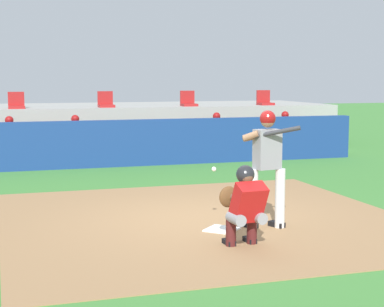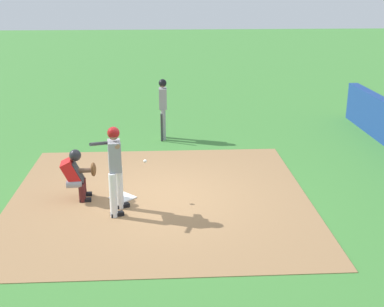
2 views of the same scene
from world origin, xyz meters
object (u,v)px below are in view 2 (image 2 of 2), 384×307
Objects in this scene: catcher_crouched at (77,173)px; on_deck_batter at (163,105)px; batter_at_plate at (115,164)px; home_plate at (123,198)px.

on_deck_batter is (-4.35, 1.84, 0.41)m from catcher_crouched.
batter_at_plate is 1.21m from catcher_crouched.
on_deck_batter is at bearing 169.30° from batter_at_plate.
on_deck_batter is at bearing 168.36° from home_plate.
home_plate is 0.24× the size of catcher_crouched.
batter_at_plate is at bearing -10.70° from on_deck_batter.
catcher_crouched is at bearing -129.00° from batter_at_plate.
catcher_crouched is 4.74m from on_deck_batter.
batter_at_plate is 1.01× the size of on_deck_batter.
home_plate is 1.23m from batter_at_plate.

